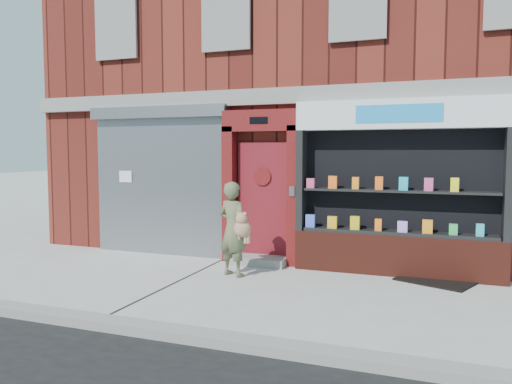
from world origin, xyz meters
The scene contains 8 objects.
ground centered at (0.00, 0.00, 0.00)m, with size 80.00×80.00×0.00m, color #9E9E99.
curb centered at (0.00, -2.15, 0.06)m, with size 60.00×0.30×0.12m, color gray.
building centered at (0.00, 5.99, 4.00)m, with size 12.00×8.16×8.00m.
shutter_bay centered at (-3.00, 1.93, 1.72)m, with size 3.10×0.30×3.04m.
red_door_bay centered at (-0.75, 1.86, 1.46)m, with size 1.52×0.58×2.90m.
pharmacy_bay centered at (1.75, 1.81, 1.37)m, with size 3.50×0.41×3.00m.
woman centered at (-0.84, 0.74, 0.81)m, with size 0.69×0.56×1.62m.
doormat centered at (2.41, 1.55, 0.01)m, with size 1.14×0.80×0.03m, color black.
Camera 1 is at (2.46, -6.99, 2.11)m, focal length 35.00 mm.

